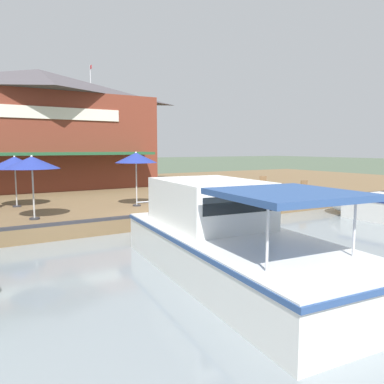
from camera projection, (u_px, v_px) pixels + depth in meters
The scene contains 12 objects.
ground_plane at pixel (179, 228), 15.04m from camera, with size 220.00×220.00×0.00m, color #4C5B47.
quay_deck at pixel (97, 193), 24.38m from camera, with size 22.00×56.00×0.60m, color brown.
quay_edge_fender at pixel (177, 212), 15.05m from camera, with size 0.20×50.40×0.10m, color #2D2D33.
waterfront_restaurant at pixel (41, 128), 24.85m from camera, with size 9.11×14.32×8.37m.
patio_umbrella_far_corner at pixel (136, 158), 16.71m from camera, with size 1.87×1.87×2.45m.
patio_umbrella_mid_patio_left at pixel (15, 163), 16.50m from camera, with size 2.21×2.21×2.28m.
patio_umbrella_mid_patio_right at pixel (32, 163), 13.51m from camera, with size 1.96×1.96×2.35m.
cafe_chair_under_first_umbrella at pixel (306, 187), 20.55m from camera, with size 0.50×0.50×0.85m.
cafe_chair_far_corner_seat at pixel (264, 182), 23.67m from camera, with size 0.58×0.58×0.85m.
cafe_chair_mid_patio at pixel (198, 184), 22.63m from camera, with size 0.53×0.53×0.85m.
motorboat_second_along at pixel (216, 236), 9.85m from camera, with size 9.30×3.64×2.30m.
tree_downstream_bank at pixel (108, 122), 32.96m from camera, with size 5.11×4.87×7.53m.
Camera 1 is at (12.94, -7.13, 3.19)m, focal length 35.00 mm.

